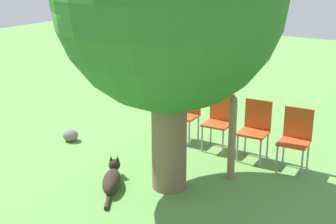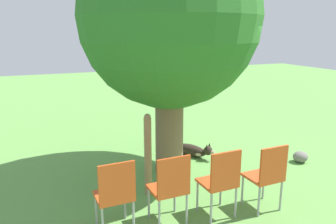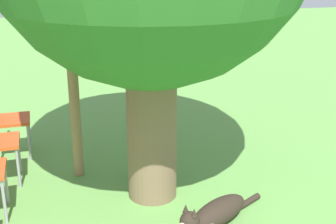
# 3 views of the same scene
# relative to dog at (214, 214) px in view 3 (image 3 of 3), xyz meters

# --- Properties ---
(dog) EXTENTS (1.03, 0.67, 0.34)m
(dog) POSITION_rel_dog_xyz_m (0.00, 0.00, 0.00)
(dog) COLOR #2D231C
(dog) RESTS_ON ground_plane
(fence_post) EXTENTS (0.11, 0.11, 1.27)m
(fence_post) POSITION_rel_dog_xyz_m (-1.12, 1.34, 0.52)
(fence_post) COLOR #937551
(fence_post) RESTS_ON ground_plane
(red_chair_3) EXTENTS (0.43, 0.45, 0.97)m
(red_chair_3) POSITION_rel_dog_xyz_m (-1.93, 2.04, 0.44)
(red_chair_3) COLOR #D14C1E
(red_chair_3) RESTS_ON ground_plane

